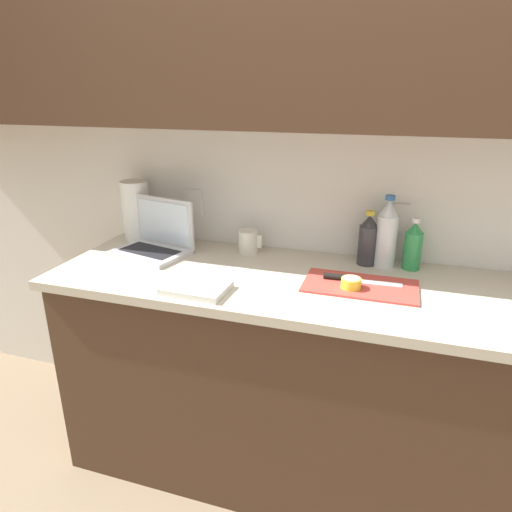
{
  "coord_description": "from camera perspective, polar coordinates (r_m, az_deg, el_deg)",
  "views": [
    {
      "loc": [
        0.14,
        -1.55,
        1.56
      ],
      "look_at": [
        -0.34,
        -0.01,
        0.97
      ],
      "focal_mm": 32.0,
      "sensor_mm": 36.0,
      "label": 1
    }
  ],
  "objects": [
    {
      "name": "bottle_oil_tall",
      "position": [
        1.87,
        16.0,
        2.62
      ],
      "size": [
        0.08,
        0.08,
        0.29
      ],
      "color": "silver",
      "rests_on": "counter_unit"
    },
    {
      "name": "bottle_green_soda",
      "position": [
        1.88,
        19.04,
        1.16
      ],
      "size": [
        0.07,
        0.07,
        0.21
      ],
      "color": "#2D934C",
      "rests_on": "counter_unit"
    },
    {
      "name": "dish_towel",
      "position": [
        1.62,
        -7.47,
        -3.99
      ],
      "size": [
        0.23,
        0.17,
        0.02
      ],
      "primitive_type": "cube",
      "rotation": [
        0.0,
        0.0,
        -0.03
      ],
      "color": "silver",
      "rests_on": "counter_unit"
    },
    {
      "name": "counter_unit",
      "position": [
        1.91,
        11.06,
        -15.63
      ],
      "size": [
        2.26,
        0.65,
        0.89
      ],
      "color": "#472D1E",
      "rests_on": "ground_plane"
    },
    {
      "name": "bottle_water_clear",
      "position": [
        1.88,
        13.82,
        1.92
      ],
      "size": [
        0.08,
        0.08,
        0.22
      ],
      "color": "#333338",
      "rests_on": "counter_unit"
    },
    {
      "name": "paper_towel_roll",
      "position": [
        2.19,
        -14.72,
        5.5
      ],
      "size": [
        0.13,
        0.13,
        0.28
      ],
      "color": "white",
      "rests_on": "counter_unit"
    },
    {
      "name": "measuring_cup",
      "position": [
        1.97,
        -1.0,
        1.83
      ],
      "size": [
        0.11,
        0.09,
        0.1
      ],
      "color": "silver",
      "rests_on": "counter_unit"
    },
    {
      "name": "cutting_board",
      "position": [
        1.69,
        12.9,
        -3.61
      ],
      "size": [
        0.4,
        0.22,
        0.01
      ],
      "primitive_type": "cube",
      "color": "#D1473D",
      "rests_on": "counter_unit"
    },
    {
      "name": "laptop",
      "position": [
        2.02,
        -12.42,
        1.95
      ],
      "size": [
        0.35,
        0.28,
        0.23
      ],
      "rotation": [
        0.0,
        0.0,
        -0.24
      ],
      "color": "silver",
      "rests_on": "counter_unit"
    },
    {
      "name": "ground_plane",
      "position": [
        2.2,
        9.56,
        -25.25
      ],
      "size": [
        12.0,
        12.0,
        0.0
      ],
      "primitive_type": "plane",
      "color": "#847056",
      "rests_on": "ground"
    },
    {
      "name": "lemon_half_cut",
      "position": [
        1.65,
        11.8,
        -3.3
      ],
      "size": [
        0.07,
        0.07,
        0.04
      ],
      "color": "yellow",
      "rests_on": "cutting_board"
    },
    {
      "name": "knife",
      "position": [
        1.71,
        11.5,
        -2.78
      ],
      "size": [
        0.28,
        0.05,
        0.02
      ],
      "rotation": [
        0.0,
        0.0,
        0.05
      ],
      "color": "silver",
      "rests_on": "cutting_board"
    },
    {
      "name": "wall_back",
      "position": [
        1.8,
        13.87,
        19.6
      ],
      "size": [
        5.2,
        0.38,
        2.6
      ],
      "color": "white",
      "rests_on": "ground_plane"
    }
  ]
}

